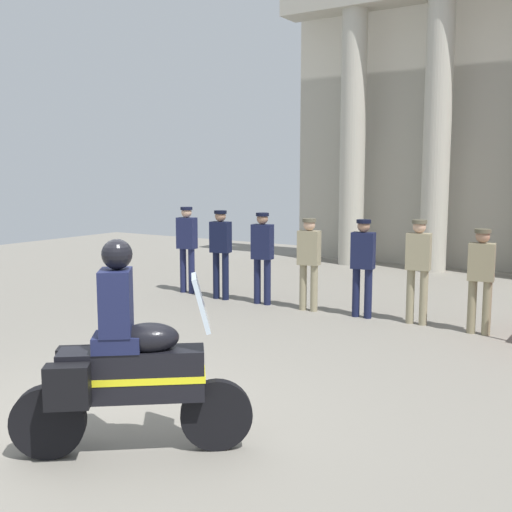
# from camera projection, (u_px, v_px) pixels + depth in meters

# --- Properties ---
(ground_plane) EXTENTS (28.53, 28.53, 0.00)m
(ground_plane) POSITION_uv_depth(u_px,v_px,m) (100.00, 427.00, 6.03)
(ground_plane) COLOR gray
(colonnade_backdrop) EXTENTS (10.65, 1.51, 7.27)m
(colonnade_backdrop) POSITION_uv_depth(u_px,v_px,m) (491.00, 111.00, 14.87)
(colonnade_backdrop) COLOR #A49F91
(colonnade_backdrop) RESTS_ON ground_plane
(officer_in_row_0) EXTENTS (0.41, 0.27, 1.76)m
(officer_in_row_0) POSITION_uv_depth(u_px,v_px,m) (187.00, 242.00, 12.60)
(officer_in_row_0) COLOR #191E42
(officer_in_row_0) RESTS_ON ground_plane
(officer_in_row_1) EXTENTS (0.41, 0.27, 1.73)m
(officer_in_row_1) POSITION_uv_depth(u_px,v_px,m) (221.00, 247.00, 11.97)
(officer_in_row_1) COLOR black
(officer_in_row_1) RESTS_ON ground_plane
(officer_in_row_2) EXTENTS (0.41, 0.27, 1.71)m
(officer_in_row_2) POSITION_uv_depth(u_px,v_px,m) (262.00, 251.00, 11.51)
(officer_in_row_2) COLOR #141938
(officer_in_row_2) RESTS_ON ground_plane
(officer_in_row_3) EXTENTS (0.41, 0.27, 1.65)m
(officer_in_row_3) POSITION_uv_depth(u_px,v_px,m) (309.00, 257.00, 10.98)
(officer_in_row_3) COLOR gray
(officer_in_row_3) RESTS_ON ground_plane
(officer_in_row_4) EXTENTS (0.41, 0.27, 1.67)m
(officer_in_row_4) POSITION_uv_depth(u_px,v_px,m) (363.00, 260.00, 10.45)
(officer_in_row_4) COLOR #141938
(officer_in_row_4) RESTS_ON ground_plane
(officer_in_row_5) EXTENTS (0.41, 0.27, 1.70)m
(officer_in_row_5) POSITION_uv_depth(u_px,v_px,m) (418.00, 263.00, 9.99)
(officer_in_row_5) COLOR gray
(officer_in_row_5) RESTS_ON ground_plane
(officer_in_row_6) EXTENTS (0.41, 0.27, 1.61)m
(officer_in_row_6) POSITION_uv_depth(u_px,v_px,m) (481.00, 273.00, 9.37)
(officer_in_row_6) COLOR #847A5B
(officer_in_row_6) RESTS_ON ground_plane
(motorcycle_with_rider) EXTENTS (1.70, 1.41, 1.90)m
(motorcycle_with_rider) POSITION_uv_depth(u_px,v_px,m) (124.00, 366.00, 5.36)
(motorcycle_with_rider) COLOR black
(motorcycle_with_rider) RESTS_ON ground_plane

